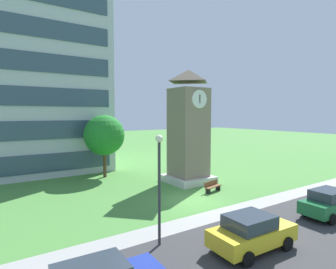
% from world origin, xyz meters
% --- Properties ---
extents(ground_plane, '(160.00, 160.00, 0.00)m').
position_xyz_m(ground_plane, '(0.00, 0.00, 0.00)').
color(ground_plane, '#4C893D').
extents(street_asphalt, '(120.00, 7.20, 0.01)m').
position_xyz_m(street_asphalt, '(0.00, -7.40, 0.00)').
color(street_asphalt, '#38383A').
rests_on(street_asphalt, ground).
extents(kerb_strip, '(120.00, 1.60, 0.01)m').
position_xyz_m(kerb_strip, '(0.00, -3.00, 0.00)').
color(kerb_strip, '#9E9E99').
rests_on(kerb_strip, ground).
extents(office_building, '(18.09, 14.89, 25.60)m').
position_xyz_m(office_building, '(-9.49, 20.62, 12.80)').
color(office_building, '#B7BCC6').
rests_on(office_building, ground).
extents(clock_tower, '(3.93, 3.93, 10.36)m').
position_xyz_m(clock_tower, '(3.22, 4.75, 4.63)').
color(clock_tower, gray).
rests_on(clock_tower, ground).
extents(park_bench, '(1.86, 0.88, 0.88)m').
position_xyz_m(park_bench, '(2.82, 1.03, 0.46)').
color(park_bench, brown).
rests_on(park_bench, ground).
extents(street_lamp, '(0.36, 0.36, 5.36)m').
position_xyz_m(street_lamp, '(-5.66, -4.38, 3.36)').
color(street_lamp, '#333338').
rests_on(street_lamp, ground).
extents(tree_near_tower, '(4.04, 4.04, 6.28)m').
position_xyz_m(tree_near_tower, '(-2.54, 11.01, 4.24)').
color(tree_near_tower, '#513823').
rests_on(tree_near_tower, ground).
extents(parked_car_yellow, '(4.27, 2.18, 1.69)m').
position_xyz_m(parked_car_yellow, '(-2.34, -7.18, 0.86)').
color(parked_car_yellow, gold).
rests_on(parked_car_yellow, ground).
extents(parked_car_green, '(4.30, 2.02, 1.69)m').
position_xyz_m(parked_car_green, '(5.15, -7.02, 0.86)').
color(parked_car_green, '#1E6B38').
rests_on(parked_car_green, ground).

